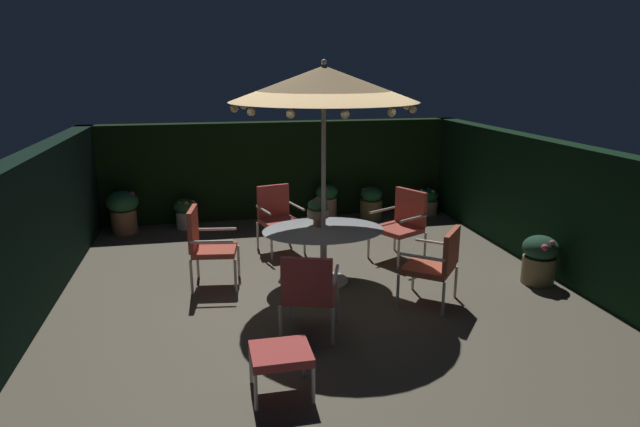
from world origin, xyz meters
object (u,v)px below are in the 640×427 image
centerpiece_planter (318,209)px  patio_chair_south (206,242)px  patio_dining_table (323,240)px  potted_plant_right_far (123,210)px  ottoman_footrest (281,355)px  potted_plant_back_right (428,201)px  potted_plant_front_corner (185,212)px  patio_chair_north (309,289)px  patio_chair_east (403,221)px  patio_chair_southeast (278,214)px  potted_plant_back_left (371,203)px  potted_plant_left_near (539,258)px  patio_chair_northeast (437,261)px  patio_umbrella (324,84)px  potted_plant_right_near (327,201)px

centerpiece_planter → patio_chair_south: size_ratio=0.37×
patio_dining_table → potted_plant_right_far: patio_dining_table is taller
ottoman_footrest → potted_plant_back_right: (3.65, 5.42, -0.11)m
potted_plant_back_right → potted_plant_front_corner: size_ratio=0.93×
patio_chair_north → potted_plant_front_corner: patio_chair_north is taller
centerpiece_planter → patio_chair_east: size_ratio=0.38×
patio_chair_southeast → potted_plant_back_right: patio_chair_southeast is taller
potted_plant_back_left → potted_plant_left_near: size_ratio=0.94×
patio_chair_east → potted_plant_front_corner: size_ratio=1.92×
centerpiece_planter → patio_chair_northeast: 1.71m
patio_umbrella → centerpiece_planter: size_ratio=7.33×
patio_dining_table → patio_chair_north: size_ratio=1.71×
patio_dining_table → patio_chair_south: 1.52m
potted_plant_left_near → potted_plant_front_corner: bearing=142.2°
potted_plant_front_corner → potted_plant_left_near: 5.88m
patio_chair_south → potted_plant_right_near: patio_chair_south is taller
patio_chair_north → potted_plant_front_corner: size_ratio=1.76×
potted_plant_back_right → potted_plant_right_near: bearing=179.6°
potted_plant_right_near → potted_plant_back_left: bearing=-7.2°
potted_plant_back_left → potted_plant_front_corner: 3.43m
centerpiece_planter → potted_plant_right_far: bearing=136.5°
patio_dining_table → patio_chair_northeast: patio_chair_northeast is taller
potted_plant_right_far → potted_plant_right_near: size_ratio=1.11×
potted_plant_back_right → potted_plant_right_near: (-2.02, 0.01, 0.10)m
ottoman_footrest → potted_plant_front_corner: 5.49m
patio_chair_east → potted_plant_back_left: (0.20, 2.21, -0.27)m
patio_chair_east → ottoman_footrest: bearing=-126.0°
potted_plant_right_near → potted_plant_left_near: size_ratio=1.02×
patio_umbrella → potted_plant_right_near: patio_umbrella is taller
patio_umbrella → patio_chair_east: patio_umbrella is taller
patio_umbrella → patio_chair_south: 2.50m
patio_dining_table → potted_plant_right_far: (-2.89, 2.88, -0.17)m
patio_chair_northeast → potted_plant_right_near: bearing=96.5°
patio_dining_table → potted_plant_back_left: (1.56, 2.91, -0.28)m
ottoman_footrest → potted_plant_right_far: 5.67m
patio_chair_east → potted_plant_back_right: patio_chair_east is taller
potted_plant_front_corner → potted_plant_left_near: bearing=-37.8°
centerpiece_planter → potted_plant_back_left: bearing=59.7°
patio_chair_south → patio_chair_northeast: bearing=-23.4°
patio_dining_table → potted_plant_back_right: bearing=47.6°
potted_plant_back_left → potted_plant_left_near: (1.22, -3.53, 0.04)m
patio_chair_north → ottoman_footrest: (-0.44, -0.98, -0.17)m
patio_dining_table → patio_chair_southeast: bearing=105.6°
patio_chair_east → ottoman_footrest: 3.86m
centerpiece_planter → potted_plant_back_right: bearing=45.5°
patio_chair_south → potted_plant_front_corner: (-0.36, 2.77, -0.30)m
patio_chair_south → potted_plant_right_far: size_ratio=1.42×
patio_chair_southeast → patio_chair_south: patio_chair_south is taller
patio_chair_east → potted_plant_back_left: bearing=84.8°
centerpiece_planter → potted_plant_right_far: (-2.85, 2.71, -0.56)m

